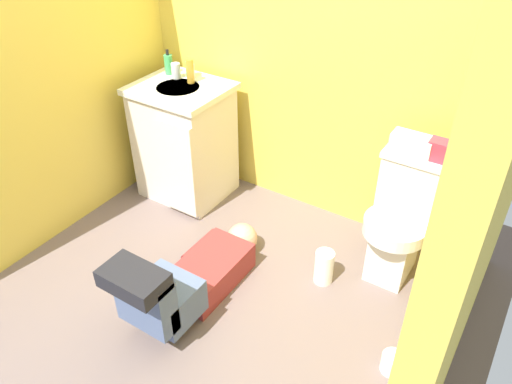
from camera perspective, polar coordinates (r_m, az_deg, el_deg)
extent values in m
cube|color=#6A5A57|center=(2.98, -3.95, -10.96)|extent=(2.86, 2.98, 0.04)
cube|color=#E2C448|center=(3.09, 6.91, 17.53)|extent=(2.52, 0.08, 2.40)
cube|color=#E2C448|center=(3.12, -24.05, 15.04)|extent=(0.08, 1.98, 2.40)
cube|color=#E2C448|center=(1.87, 26.22, 1.62)|extent=(0.08, 1.98, 2.40)
cube|color=silver|center=(3.03, 15.31, -6.07)|extent=(0.22, 0.30, 0.38)
cylinder|color=silver|center=(2.86, 15.48, -3.88)|extent=(0.35, 0.35, 0.08)
cube|color=silver|center=(2.92, 17.25, 0.74)|extent=(0.34, 0.17, 0.34)
cube|color=silver|center=(2.82, 17.89, 3.84)|extent=(0.36, 0.19, 0.03)
cube|color=silver|center=(3.53, -8.01, 5.39)|extent=(0.56, 0.48, 0.78)
cube|color=silver|center=(3.35, -8.59, 11.48)|extent=(0.60, 0.52, 0.04)
cylinder|color=silver|center=(3.34, -8.80, 11.28)|extent=(0.28, 0.28, 0.05)
cube|color=silver|center=(3.29, -8.77, 2.53)|extent=(0.26, 0.03, 0.66)
cylinder|color=silver|center=(3.42, -7.16, 13.38)|extent=(0.02, 0.02, 0.10)
cube|color=maroon|center=(2.94, -5.20, -8.91)|extent=(0.29, 0.52, 0.17)
sphere|color=tan|center=(3.13, -1.57, -5.27)|extent=(0.19, 0.19, 0.19)
cube|color=slate|center=(2.69, -10.02, -11.85)|extent=(0.31, 0.28, 0.20)
cube|color=slate|center=(2.54, -12.40, -11.86)|extent=(0.31, 0.12, 0.32)
cube|color=black|center=(2.39, -13.66, -9.62)|extent=(0.31, 0.19, 0.09)
cylinder|color=maroon|center=(3.14, -6.20, -6.21)|extent=(0.08, 0.30, 0.08)
cube|color=silver|center=(2.80, 17.26, 5.25)|extent=(0.22, 0.11, 0.10)
cube|color=#B22D3F|center=(2.77, 20.18, 4.42)|extent=(0.12, 0.09, 0.11)
cylinder|color=#3B9B57|center=(3.52, -9.87, 14.04)|extent=(0.06, 0.06, 0.13)
cylinder|color=black|center=(3.49, -10.01, 15.30)|extent=(0.02, 0.02, 0.04)
cylinder|color=silver|center=(3.45, -9.06, 13.41)|extent=(0.06, 0.06, 0.10)
cylinder|color=#529853|center=(3.45, -7.49, 13.63)|extent=(0.06, 0.06, 0.11)
cylinder|color=gold|center=(3.35, -7.46, 13.42)|extent=(0.05, 0.05, 0.16)
cylinder|color=white|center=(2.95, 7.70, -8.41)|extent=(0.11, 0.11, 0.21)
cylinder|color=white|center=(2.64, 15.14, -18.23)|extent=(0.11, 0.11, 0.10)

